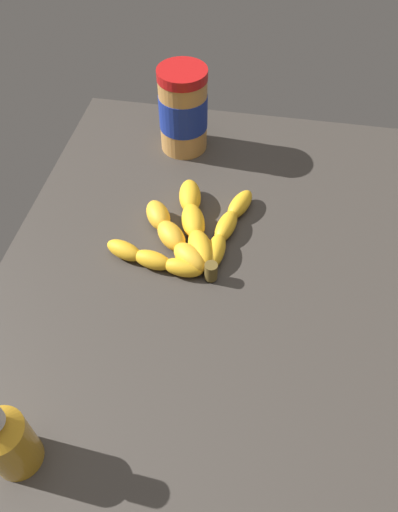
{
  "coord_description": "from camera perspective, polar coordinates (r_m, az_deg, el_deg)",
  "views": [
    {
      "loc": [
        47.32,
        6.15,
        60.05
      ],
      "look_at": [
        2.47,
        -1.76,
        5.5
      ],
      "focal_mm": 34.57,
      "sensor_mm": 36.0,
      "label": 1
    }
  ],
  "objects": [
    {
      "name": "ground_plane",
      "position": [
        0.79,
        1.58,
        -2.47
      ],
      "size": [
        84.34,
        66.17,
        4.69
      ],
      "primitive_type": "cube",
      "color": "#38332D"
    },
    {
      "name": "banana_bunch",
      "position": [
        0.79,
        -1.16,
        2.71
      ],
      "size": [
        20.86,
        22.66,
        3.72
      ],
      "color": "gold",
      "rests_on": "ground_plane"
    },
    {
      "name": "peanut_butter_jar",
      "position": [
        0.94,
        -1.84,
        16.5
      ],
      "size": [
        8.96,
        8.96,
        16.06
      ],
      "color": "#BF8442",
      "rests_on": "ground_plane"
    },
    {
      "name": "honey_bottle",
      "position": [
        0.61,
        -21.45,
        -19.19
      ],
      "size": [
        5.58,
        5.58,
        13.1
      ],
      "color": "gold",
      "rests_on": "ground_plane"
    }
  ]
}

